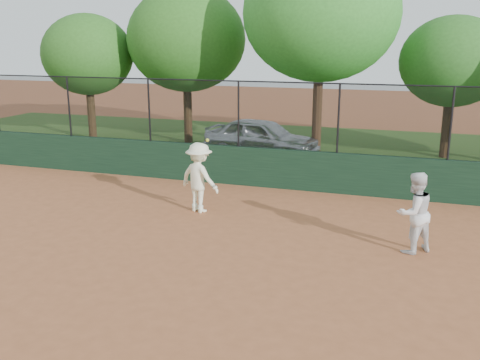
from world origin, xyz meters
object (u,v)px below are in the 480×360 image
(tree_0, at_px, (87,55))
(tree_2, at_px, (321,14))
(parked_car, at_px, (262,138))
(tree_3, at_px, (453,62))
(tree_1, at_px, (186,40))
(player_main, at_px, (199,178))
(player_second, at_px, (414,213))

(tree_0, distance_m, tree_2, 10.31)
(parked_car, xyz_separation_m, tree_3, (6.63, 2.23, 2.82))
(tree_1, bearing_deg, tree_3, 1.30)
(player_main, bearing_deg, tree_0, 136.48)
(player_second, bearing_deg, player_main, -54.18)
(player_second, height_order, player_main, player_main)
(tree_1, bearing_deg, player_main, -64.70)
(tree_0, bearing_deg, player_main, -43.52)
(tree_3, bearing_deg, parked_car, -161.37)
(player_second, xyz_separation_m, tree_0, (-13.86, 9.26, 2.85))
(tree_1, bearing_deg, parked_car, -27.12)
(player_main, xyz_separation_m, tree_0, (-8.53, 8.10, 2.81))
(player_main, bearing_deg, tree_1, 115.30)
(player_second, xyz_separation_m, tree_1, (-9.51, 10.01, 3.49))
(tree_3, bearing_deg, player_main, -124.91)
(parked_car, bearing_deg, tree_0, 90.59)
(tree_1, relative_size, tree_3, 1.25)
(parked_car, distance_m, player_second, 9.78)
(player_second, bearing_deg, tree_0, -75.68)
(tree_1, height_order, tree_3, tree_1)
(parked_car, height_order, tree_2, tree_2)
(tree_2, xyz_separation_m, tree_3, (4.69, 1.43, -1.70))
(parked_car, bearing_deg, tree_2, -58.26)
(parked_car, distance_m, player_main, 6.86)
(player_second, height_order, tree_1, tree_1)
(tree_1, height_order, tree_2, tree_2)
(parked_car, xyz_separation_m, tree_1, (-3.90, 2.00, 3.61))
(player_main, relative_size, tree_1, 0.31)
(parked_car, distance_m, tree_3, 7.54)
(parked_car, distance_m, tree_1, 5.67)
(tree_3, bearing_deg, tree_1, -178.70)
(tree_1, relative_size, tree_2, 0.84)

